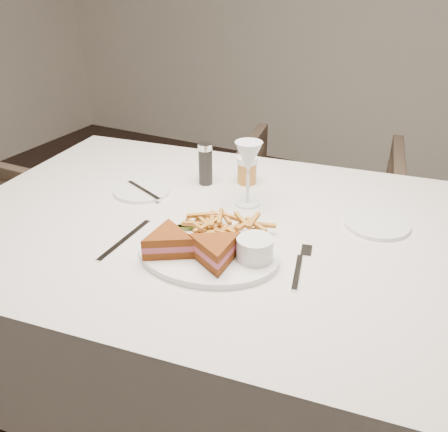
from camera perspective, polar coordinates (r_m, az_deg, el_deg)
table at (r=1.46m, az=0.94°, el=-14.10°), size 1.55×1.14×0.75m
chair_far at (r=2.25m, az=10.38°, el=0.88°), size 0.79×0.76×0.70m
table_setting at (r=1.18m, az=-0.20°, el=-0.62°), size 0.79×0.58×0.18m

